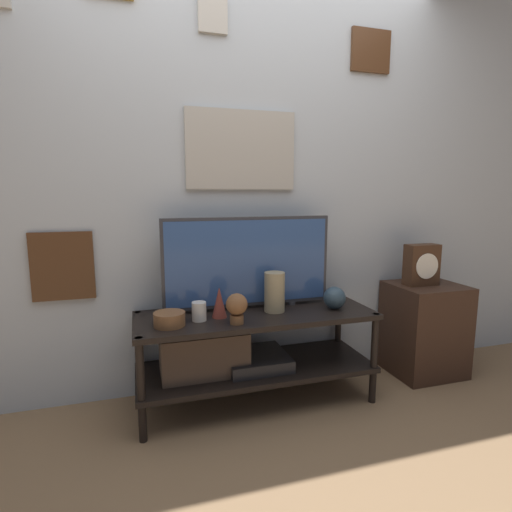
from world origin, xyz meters
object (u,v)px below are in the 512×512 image
at_px(candle_jar, 199,311).
at_px(television, 248,262).
at_px(vase_slim_bronze, 219,302).
at_px(decorative_bust, 237,306).
at_px(mantel_clock, 422,265).
at_px(vase_tall_ceramic, 275,292).
at_px(vase_round_glass, 335,298).
at_px(vase_wide_bowl, 169,319).

bearing_deg(candle_jar, television, 24.95).
xyz_separation_m(television, vase_slim_bronze, (-0.20, -0.12, -0.20)).
distance_m(decorative_bust, mantel_clock, 1.33).
relative_size(vase_slim_bronze, vase_tall_ceramic, 0.74).
bearing_deg(vase_round_glass, vase_wide_bowl, -178.17).
height_order(television, mantel_clock, television).
bearing_deg(vase_tall_ceramic, television, 139.98).
bearing_deg(mantel_clock, television, 177.03).
distance_m(vase_round_glass, vase_tall_ceramic, 0.37).
bearing_deg(television, mantel_clock, -2.97).
xyz_separation_m(vase_slim_bronze, vase_wide_bowl, (-0.28, -0.07, -0.05)).
distance_m(vase_round_glass, decorative_bust, 0.63).
bearing_deg(television, decorative_bust, -117.94).
bearing_deg(vase_wide_bowl, television, 21.64).
height_order(vase_round_glass, mantel_clock, mantel_clock).
xyz_separation_m(vase_wide_bowl, candle_jar, (0.16, 0.04, 0.02)).
distance_m(vase_wide_bowl, vase_tall_ceramic, 0.62).
xyz_separation_m(vase_round_glass, candle_jar, (-0.80, 0.01, -0.02)).
bearing_deg(vase_slim_bronze, vase_round_glass, -2.97).
bearing_deg(vase_slim_bronze, television, 31.46).
relative_size(television, vase_slim_bronze, 5.86).
height_order(vase_slim_bronze, vase_wide_bowl, vase_slim_bronze).
bearing_deg(vase_wide_bowl, vase_tall_ceramic, 7.82).
relative_size(vase_slim_bronze, decorative_bust, 1.05).
height_order(vase_slim_bronze, vase_tall_ceramic, vase_tall_ceramic).
bearing_deg(decorative_bust, vase_round_glass, 8.89).
bearing_deg(candle_jar, vase_tall_ceramic, 5.29).
bearing_deg(decorative_bust, vase_wide_bowl, 169.02).
relative_size(vase_round_glass, vase_wide_bowl, 0.82).
distance_m(television, vase_wide_bowl, 0.57).
height_order(vase_round_glass, vase_tall_ceramic, vase_tall_ceramic).
bearing_deg(vase_tall_ceramic, vase_round_glass, -8.30).
relative_size(vase_slim_bronze, mantel_clock, 0.63).
height_order(television, candle_jar, television).
bearing_deg(mantel_clock, vase_wide_bowl, -175.53).
bearing_deg(candle_jar, vase_slim_bronze, 11.93).
relative_size(candle_jar, decorative_bust, 0.63).
distance_m(television, vase_round_glass, 0.55).
relative_size(vase_round_glass, vase_tall_ceramic, 0.57).
height_order(vase_wide_bowl, mantel_clock, mantel_clock).
relative_size(vase_tall_ceramic, mantel_clock, 0.85).
bearing_deg(vase_round_glass, vase_tall_ceramic, 171.70).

